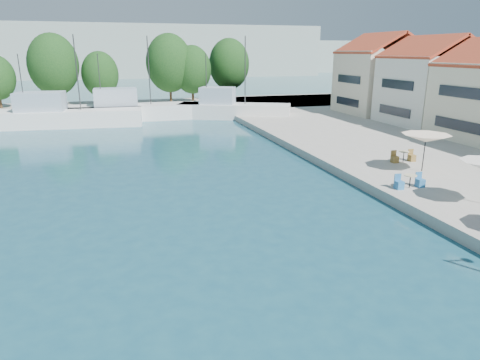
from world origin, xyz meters
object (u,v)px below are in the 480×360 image
object	(u,v)px
trawler_03	(134,111)
trawler_04	(231,110)
umbrella_cream	(426,138)
trawler_02	(62,117)

from	to	relation	value
trawler_03	trawler_04	xyz separation A→B (m)	(11.65, -2.47, 0.00)
trawler_03	umbrella_cream	size ratio (longest dim) A/B	5.40
trawler_03	trawler_04	size ratio (longest dim) A/B	1.18
trawler_02	umbrella_cream	distance (m)	37.87
trawler_03	trawler_04	distance (m)	11.91
trawler_03	trawler_02	bearing A→B (deg)	-159.90
trawler_02	trawler_03	distance (m)	8.45
trawler_04	umbrella_cream	distance (m)	29.69
trawler_04	umbrella_cream	bearing A→B (deg)	-55.76
trawler_03	umbrella_cream	world-z (taller)	trawler_03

